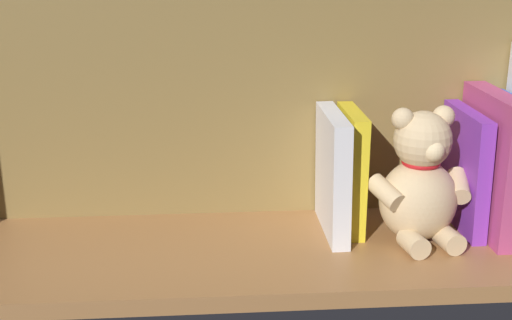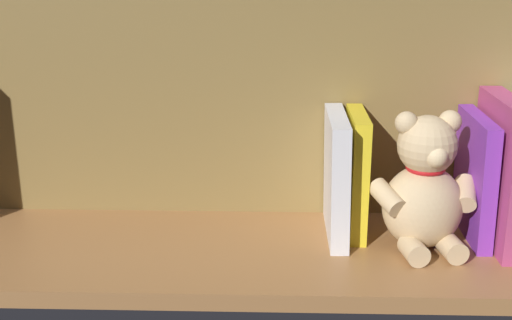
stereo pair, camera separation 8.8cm
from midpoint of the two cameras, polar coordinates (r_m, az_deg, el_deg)
The scene contains 8 objects.
ground_plane at distance 93.05cm, azimuth -2.74°, elevation -7.65°, with size 106.67×28.45×2.20cm, color #9E6B3D.
shelf_back_panel at distance 98.56cm, azimuth -3.10°, elevation 4.61°, with size 106.67×1.50×32.74cm, color olive.
book_1 at distance 99.44cm, azimuth 18.22°, elevation -0.46°, with size 2.32×15.45×18.42cm, color blue.
book_2 at distance 97.46cm, azimuth 16.68°, elevation -0.30°, with size 3.09×16.88×19.63cm, color #B23F72.
book_3 at distance 98.07cm, azimuth 14.67°, elevation -0.83°, with size 2.03×14.11×16.97cm, color purple.
teddy_bear at distance 92.66cm, azimuth 10.92°, elevation -1.90°, with size 14.79×12.98×18.47cm.
book_4 at distance 95.25cm, azimuth 5.34°, elevation -0.87°, with size 2.23×11.79×16.95cm, color yellow.
book_5 at distance 93.57cm, azimuth 3.77°, elevation -1.16°, with size 2.45×14.47×17.00cm, color silver.
Camera 1 is at (6.32, 83.82, 39.07)cm, focal length 47.70 mm.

